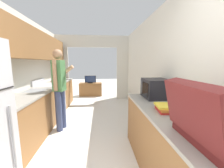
{
  "coord_description": "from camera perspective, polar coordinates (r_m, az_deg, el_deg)",
  "views": [
    {
      "loc": [
        0.26,
        -0.44,
        1.46
      ],
      "look_at": [
        0.52,
        2.47,
        1.01
      ],
      "focal_mm": 22.0,
      "sensor_mm": 36.0,
      "label": 1
    }
  ],
  "objects": [
    {
      "name": "suitcase",
      "position": [
        1.22,
        35.48,
        -13.18
      ],
      "size": [
        0.47,
        0.58,
        0.46
      ],
      "color": "#5B1919",
      "rests_on": "counter_right"
    },
    {
      "name": "wall_far_with_doorway",
      "position": [
        5.49,
        -7.95,
        8.74
      ],
      "size": [
        3.19,
        0.06,
        2.5
      ],
      "color": "silver",
      "rests_on": "ground_plane"
    },
    {
      "name": "wall_right",
      "position": [
        2.63,
        21.24,
        3.62
      ],
      "size": [
        0.06,
        7.42,
        2.5
      ],
      "color": "silver",
      "rests_on": "ground_plane"
    },
    {
      "name": "counter_left",
      "position": [
        3.76,
        -26.3,
        -7.85
      ],
      "size": [
        0.62,
        3.84,
        0.88
      ],
      "color": "brown",
      "rests_on": "ground_plane"
    },
    {
      "name": "microwave",
      "position": [
        2.4,
        17.64,
        -1.75
      ],
      "size": [
        0.39,
        0.45,
        0.32
      ],
      "color": "black",
      "rests_on": "counter_right"
    },
    {
      "name": "person",
      "position": [
        3.14,
        -21.0,
        -1.35
      ],
      "size": [
        0.55,
        0.43,
        1.73
      ],
      "rotation": [
        0.0,
        0.0,
        1.33
      ],
      "color": "#384266",
      "rests_on": "ground_plane"
    },
    {
      "name": "counter_right",
      "position": [
        1.99,
        22.38,
        -22.72
      ],
      "size": [
        0.62,
        2.01,
        0.88
      ],
      "color": "brown",
      "rests_on": "ground_plane"
    },
    {
      "name": "wall_left",
      "position": [
        3.23,
        -35.33,
        8.09
      ],
      "size": [
        0.38,
        7.42,
        2.5
      ],
      "color": "silver",
      "rests_on": "ground_plane"
    },
    {
      "name": "book_stack",
      "position": [
        1.8,
        21.34,
        -9.24
      ],
      "size": [
        0.26,
        0.31,
        0.08
      ],
      "color": "red",
      "rests_on": "counter_right"
    },
    {
      "name": "range_oven",
      "position": [
        4.14,
        -24.11,
        -6.17
      ],
      "size": [
        0.66,
        0.73,
        1.02
      ],
      "color": "#B7B7BC",
      "rests_on": "ground_plane"
    },
    {
      "name": "television",
      "position": [
        6.12,
        -8.96,
        1.87
      ],
      "size": [
        0.49,
        0.16,
        0.32
      ],
      "color": "black",
      "rests_on": "tv_cabinet"
    },
    {
      "name": "tv_cabinet",
      "position": [
        6.23,
        -8.84,
        -2.16
      ],
      "size": [
        0.99,
        0.42,
        0.58
      ],
      "color": "brown",
      "rests_on": "ground_plane"
    }
  ]
}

